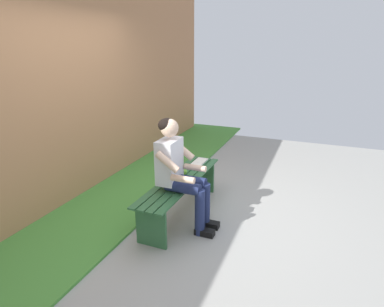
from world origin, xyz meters
name	(u,v)px	position (x,y,z in m)	size (l,w,h in m)	color
ground_plane	(236,297)	(1.11, 1.00, -0.02)	(10.00, 7.00, 0.04)	#9E9E99
grass_strip	(85,193)	(0.00, -1.49, 0.01)	(9.00, 2.30, 0.03)	#478C38
brick_wall	(33,90)	(0.50, -1.63, 1.52)	(9.50, 0.24, 3.04)	#B27A51
bench_near	(181,188)	(0.00, 0.00, 0.36)	(1.73, 0.41, 0.47)	#2D6038
person_seated	(179,170)	(0.25, 0.10, 0.70)	(0.50, 0.69, 1.27)	silver
apple	(184,172)	(-0.14, -0.02, 0.51)	(0.09, 0.09, 0.09)	#72B738
book_open	(198,163)	(-0.58, 0.01, 0.48)	(0.41, 0.16, 0.02)	white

